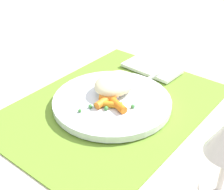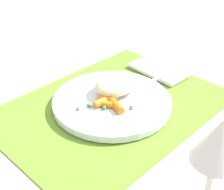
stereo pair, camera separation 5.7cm
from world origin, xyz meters
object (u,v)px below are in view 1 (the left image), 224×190
rice_mound (115,83)px  fork (126,91)px  napkin (152,68)px  carrot_portion (111,103)px  plate (112,102)px

rice_mound → fork: 0.03m
rice_mound → fork: bearing=121.5°
rice_mound → napkin: (-0.16, -0.01, -0.03)m
carrot_portion → napkin: 0.22m
napkin → plate: bearing=6.7°
napkin → rice_mound: bearing=2.9°
carrot_portion → napkin: (-0.21, -0.04, -0.02)m
fork → plate: bearing=-7.5°
carrot_portion → rice_mound: bearing=-150.9°
rice_mound → carrot_portion: bearing=29.1°
carrot_portion → fork: size_ratio=0.39×
plate → fork: (-0.04, 0.01, 0.01)m
napkin → fork: bearing=10.6°
fork → carrot_portion: bearing=7.6°
plate → rice_mound: rice_mound is taller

